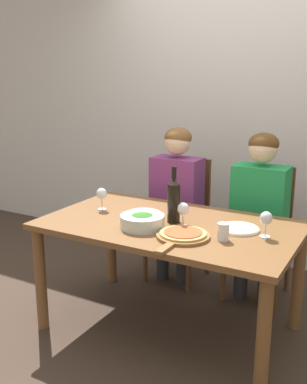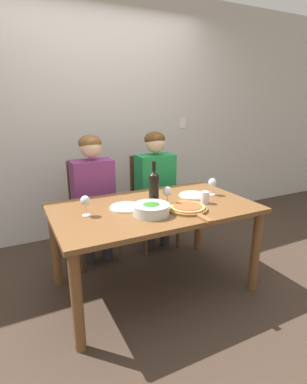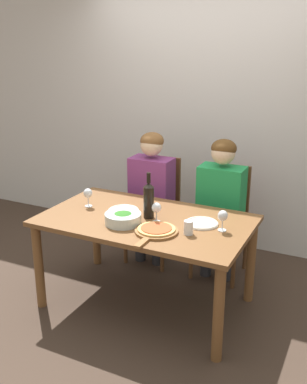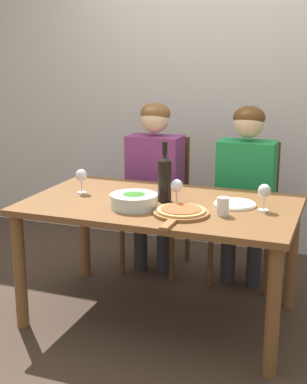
{
  "view_description": "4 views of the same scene",
  "coord_description": "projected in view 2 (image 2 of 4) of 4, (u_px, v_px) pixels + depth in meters",
  "views": [
    {
      "loc": [
        1.2,
        -2.35,
        1.61
      ],
      "look_at": [
        -0.14,
        0.04,
        0.9
      ],
      "focal_mm": 42.0,
      "sensor_mm": 36.0,
      "label": 1
    },
    {
      "loc": [
        -1.0,
        -1.98,
        1.5
      ],
      "look_at": [
        0.04,
        0.09,
        0.81
      ],
      "focal_mm": 28.0,
      "sensor_mm": 36.0,
      "label": 2
    },
    {
      "loc": [
        1.43,
        -2.78,
        1.99
      ],
      "look_at": [
        0.04,
        0.06,
        0.92
      ],
      "focal_mm": 42.0,
      "sensor_mm": 36.0,
      "label": 3
    },
    {
      "loc": [
        1.0,
        -2.81,
        1.57
      ],
      "look_at": [
        -0.07,
        0.05,
        0.77
      ],
      "focal_mm": 50.0,
      "sensor_mm": 36.0,
      "label": 4
    }
  ],
  "objects": [
    {
      "name": "chair_right",
      "position": [
        151.0,
        198.0,
        3.25
      ],
      "size": [
        0.42,
        0.42,
        0.97
      ],
      "color": "brown",
      "rests_on": "ground"
    },
    {
      "name": "pizza_on_board",
      "position": [
        188.0,
        208.0,
        2.25
      ],
      "size": [
        0.3,
        0.44,
        0.04
      ],
      "color": "brown",
      "rests_on": "dining_table"
    },
    {
      "name": "person_man",
      "position": [
        156.0,
        180.0,
        3.08
      ],
      "size": [
        0.47,
        0.51,
        1.23
      ],
      "color": "#28282D",
      "rests_on": "ground"
    },
    {
      "name": "dinner_plate_right",
      "position": [
        193.0,
        195.0,
        2.59
      ],
      "size": [
        0.24,
        0.24,
        0.02
      ],
      "color": "silver",
      "rests_on": "dining_table"
    },
    {
      "name": "broccoli_bowl",
      "position": [
        151.0,
        209.0,
        2.16
      ],
      "size": [
        0.27,
        0.27,
        0.09
      ],
      "color": "silver",
      "rests_on": "dining_table"
    },
    {
      "name": "dinner_plate_left",
      "position": [
        125.0,
        207.0,
        2.3
      ],
      "size": [
        0.24,
        0.24,
        0.02
      ],
      "color": "silver",
      "rests_on": "dining_table"
    },
    {
      "name": "person_woman",
      "position": [
        93.0,
        187.0,
        2.8
      ],
      "size": [
        0.47,
        0.51,
        1.23
      ],
      "color": "#28282D",
      "rests_on": "ground"
    },
    {
      "name": "wine_bottle",
      "position": [
        154.0,
        187.0,
        2.34
      ],
      "size": [
        0.08,
        0.08,
        0.35
      ],
      "color": "black",
      "rests_on": "dining_table"
    },
    {
      "name": "wine_glass_right",
      "position": [
        212.0,
        183.0,
        2.6
      ],
      "size": [
        0.07,
        0.07,
        0.15
      ],
      "color": "silver",
      "rests_on": "dining_table"
    },
    {
      "name": "ground_plane",
      "position": [
        154.0,
        286.0,
        2.56
      ],
      "size": [
        40.0,
        40.0,
        0.0
      ],
      "primitive_type": "plane",
      "color": "#3D2D23"
    },
    {
      "name": "wine_glass_centre",
      "position": [
        167.0,
        192.0,
        2.34
      ],
      "size": [
        0.07,
        0.07,
        0.15
      ],
      "color": "silver",
      "rests_on": "dining_table"
    },
    {
      "name": "dining_table",
      "position": [
        154.0,
        217.0,
        2.38
      ],
      "size": [
        1.56,
        0.92,
        0.73
      ],
      "color": "brown",
      "rests_on": "ground"
    },
    {
      "name": "chair_left",
      "position": [
        91.0,
        207.0,
        2.96
      ],
      "size": [
        0.42,
        0.42,
        0.97
      ],
      "color": "brown",
      "rests_on": "ground"
    },
    {
      "name": "back_wall",
      "position": [
        99.0,
        117.0,
        3.36
      ],
      "size": [
        10.0,
        0.06,
        2.7
      ],
      "color": "silver",
      "rests_on": "ground"
    },
    {
      "name": "wine_glass_left",
      "position": [
        85.0,
        202.0,
        2.12
      ],
      "size": [
        0.07,
        0.07,
        0.15
      ],
      "color": "silver",
      "rests_on": "dining_table"
    },
    {
      "name": "water_tumbler",
      "position": [
        205.0,
        197.0,
        2.4
      ],
      "size": [
        0.07,
        0.07,
        0.1
      ],
      "color": "silver",
      "rests_on": "dining_table"
    }
  ]
}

